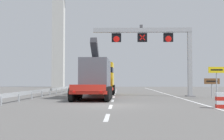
# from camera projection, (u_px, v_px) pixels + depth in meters

# --- Properties ---
(ground) EXTENTS (112.00, 112.00, 0.00)m
(ground) POSITION_uv_depth(u_px,v_px,m) (110.00, 106.00, 18.32)
(ground) COLOR slate
(lane_markings) EXTENTS (0.20, 38.10, 0.01)m
(lane_markings) POSITION_uv_depth(u_px,v_px,m) (114.00, 96.00, 30.05)
(lane_markings) COLOR silver
(lane_markings) RESTS_ON ground
(edge_line_right) EXTENTS (0.20, 63.00, 0.01)m
(edge_line_right) POSITION_uv_depth(u_px,v_px,m) (172.00, 96.00, 30.14)
(edge_line_right) COLOR silver
(edge_line_right) RESTS_ON ground
(overhead_lane_gantry) EXTENTS (10.32, 0.90, 7.34)m
(overhead_lane_gantry) POSITION_uv_depth(u_px,v_px,m) (157.00, 42.00, 29.16)
(overhead_lane_gantry) COLOR #9EA0A5
(overhead_lane_gantry) RESTS_ON ground
(heavy_haul_truck_red) EXTENTS (3.27, 14.11, 5.30)m
(heavy_haul_truck_red) POSITION_uv_depth(u_px,v_px,m) (99.00, 77.00, 28.66)
(heavy_haul_truck_red) COLOR red
(heavy_haul_truck_red) RESTS_ON ground
(exit_sign_yellow) EXTENTS (1.44, 0.15, 2.82)m
(exit_sign_yellow) POSITION_uv_depth(u_px,v_px,m) (217.00, 75.00, 24.90)
(exit_sign_yellow) COLOR #9EA0A5
(exit_sign_yellow) RESTS_ON ground
(tourist_info_sign_brown) EXTENTS (1.47, 0.15, 1.82)m
(tourist_info_sign_brown) POSITION_uv_depth(u_px,v_px,m) (212.00, 83.00, 27.03)
(tourist_info_sign_brown) COLOR #9EA0A5
(tourist_info_sign_brown) RESTS_ON ground
(guardrail_left) EXTENTS (0.13, 25.49, 0.76)m
(guardrail_left) POSITION_uv_depth(u_px,v_px,m) (46.00, 91.00, 29.26)
(guardrail_left) COLOR #999EA3
(guardrail_left) RESTS_ON ground
(bridge_pylon_distant) EXTENTS (9.00, 2.00, 37.99)m
(bridge_pylon_distant) POSITION_uv_depth(u_px,v_px,m) (59.00, 8.00, 69.54)
(bridge_pylon_distant) COLOR #B7B7B2
(bridge_pylon_distant) RESTS_ON ground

